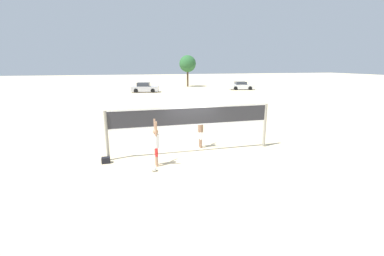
% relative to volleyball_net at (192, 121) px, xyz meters
% --- Properties ---
extents(ground_plane, '(200.00, 200.00, 0.00)m').
position_rel_volleyball_net_xyz_m(ground_plane, '(0.00, 0.00, -1.64)').
color(ground_plane, beige).
extents(volleyball_net, '(8.19, 0.14, 2.33)m').
position_rel_volleyball_net_xyz_m(volleyball_net, '(0.00, 0.00, 0.00)').
color(volleyball_net, gray).
rests_on(volleyball_net, ground_plane).
extents(player_spiker, '(0.28, 0.69, 2.06)m').
position_rel_volleyball_net_xyz_m(player_spiker, '(-1.94, -1.24, -0.56)').
color(player_spiker, tan).
rests_on(player_spiker, ground_plane).
extents(player_blocker, '(0.28, 0.71, 2.15)m').
position_rel_volleyball_net_xyz_m(player_blocker, '(0.65, 0.68, -0.51)').
color(player_blocker, '#8C664C').
rests_on(player_blocker, ground_plane).
extents(volleyball, '(0.24, 0.24, 0.24)m').
position_rel_volleyball_net_xyz_m(volleyball, '(-2.13, -1.83, -1.52)').
color(volleyball, white).
rests_on(volleyball, ground_plane).
extents(gear_bag, '(0.37, 0.26, 0.27)m').
position_rel_volleyball_net_xyz_m(gear_bag, '(-4.12, -0.36, -1.50)').
color(gear_bag, black).
rests_on(gear_bag, ground_plane).
extents(parked_car_near, '(4.50, 2.74, 1.50)m').
position_rel_volleyball_net_xyz_m(parked_car_near, '(0.10, 29.65, -0.97)').
color(parked_car_near, '#B7B7BC').
rests_on(parked_car_near, ground_plane).
extents(parked_car_mid, '(4.37, 2.61, 1.36)m').
position_rel_volleyball_net_xyz_m(parked_car_mid, '(16.75, 29.53, -1.01)').
color(parked_car_mid, silver).
rests_on(parked_car_mid, ground_plane).
extents(tree_left_cluster, '(3.22, 3.22, 6.01)m').
position_rel_volleyball_net_xyz_m(tree_left_cluster, '(9.17, 37.89, 2.73)').
color(tree_left_cluster, '#4C3823').
rests_on(tree_left_cluster, ground_plane).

